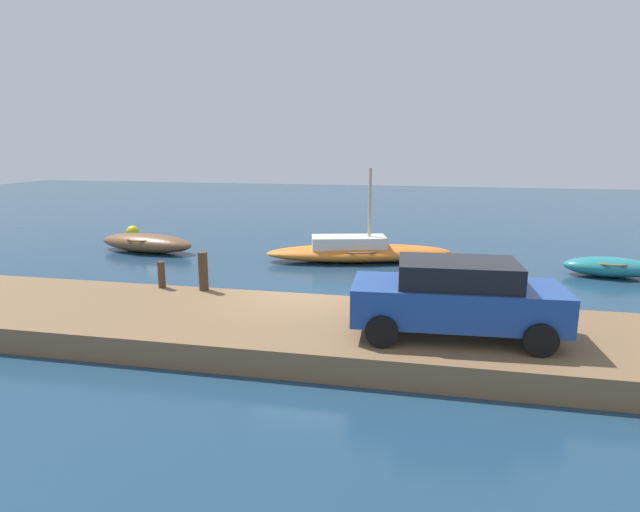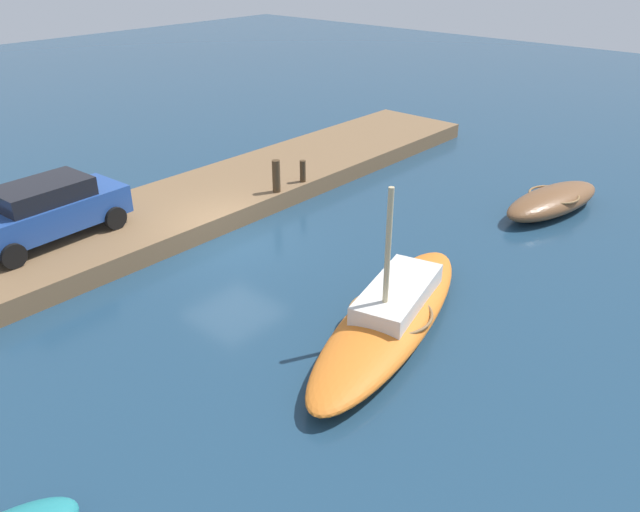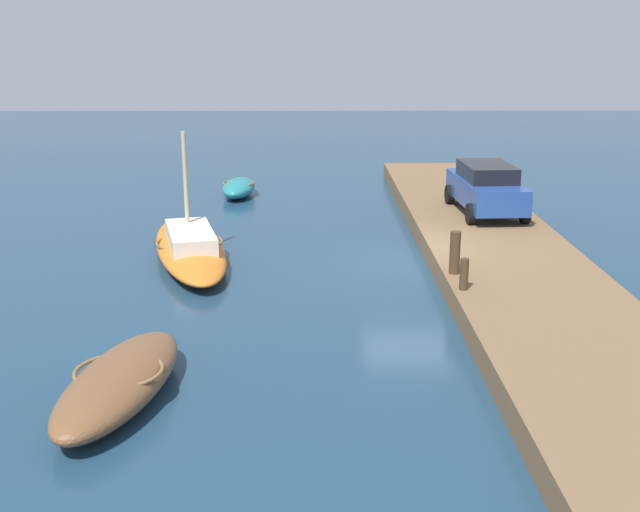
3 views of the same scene
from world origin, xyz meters
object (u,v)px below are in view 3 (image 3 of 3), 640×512
object	(u,v)px
parked_car	(486,187)
sailboat_orange	(190,246)
mooring_post_mid_west	(455,253)
rowboat_brown	(120,381)
dinghy_teal	(239,188)
mooring_post_west	(464,274)

from	to	relation	value
parked_car	sailboat_orange	bearing A→B (deg)	106.84
mooring_post_mid_west	parked_car	world-z (taller)	parked_car
mooring_post_mid_west	parked_car	bearing A→B (deg)	-18.07
sailboat_orange	rowboat_brown	bearing A→B (deg)	166.45
dinghy_teal	mooring_post_mid_west	xyz separation A→B (m)	(-11.93, -6.23, 0.75)
mooring_post_west	parked_car	world-z (taller)	parked_car
dinghy_teal	parked_car	xyz separation A→B (m)	(-5.46, -8.34, 1.06)
mooring_post_west	parked_car	size ratio (longest dim) A/B	0.17
sailboat_orange	mooring_post_mid_west	distance (m)	7.60
rowboat_brown	mooring_post_west	size ratio (longest dim) A/B	6.24
mooring_post_west	parked_car	distance (m)	8.00
mooring_post_mid_west	parked_car	xyz separation A→B (m)	(6.47, -2.11, 0.31)
rowboat_brown	parked_car	bearing A→B (deg)	-26.70
sailboat_orange	mooring_post_mid_west	world-z (taller)	sailboat_orange
mooring_post_mid_west	mooring_post_west	bearing A→B (deg)	180.00
sailboat_orange	mooring_post_west	bearing A→B (deg)	-137.18
rowboat_brown	mooring_post_west	world-z (taller)	mooring_post_west
rowboat_brown	mooring_post_mid_west	size ratio (longest dim) A/B	4.35
rowboat_brown	parked_car	size ratio (longest dim) A/B	1.07
dinghy_teal	mooring_post_mid_west	distance (m)	13.48
sailboat_orange	mooring_post_west	xyz separation A→B (m)	(-4.47, -6.84, 0.55)
sailboat_orange	mooring_post_west	size ratio (longest dim) A/B	10.09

